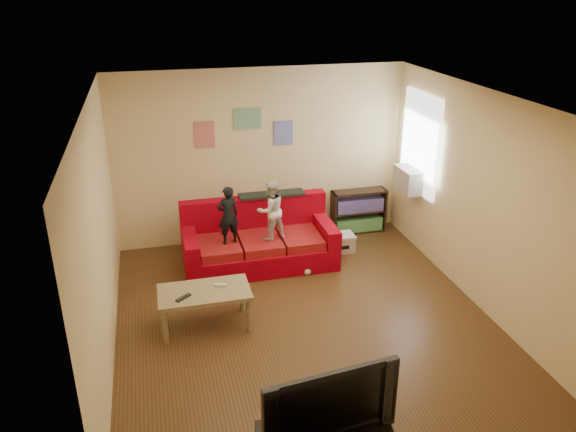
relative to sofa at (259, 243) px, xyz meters
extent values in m
cube|color=brown|center=(0.24, -1.60, -0.33)|extent=(4.50, 5.00, 0.01)
cube|color=white|center=(0.24, -1.60, 2.38)|extent=(4.50, 5.00, 0.01)
cube|color=beige|center=(0.24, 0.90, 1.03)|extent=(4.50, 0.01, 2.70)
cube|color=beige|center=(0.24, -4.11, 1.03)|extent=(4.50, 0.01, 2.70)
cube|color=beige|center=(-2.01, -1.60, 1.03)|extent=(0.01, 5.00, 2.70)
cube|color=beige|center=(2.50, -1.60, 1.03)|extent=(0.01, 5.00, 2.70)
cube|color=#A40114|center=(0.00, -0.07, -0.16)|extent=(2.17, 0.98, 0.33)
cube|color=#A40114|center=(0.00, 0.32, 0.30)|extent=(2.17, 0.20, 0.60)
cube|color=#A40114|center=(-0.99, -0.07, 0.14)|extent=(0.20, 0.98, 0.27)
cube|color=#A40114|center=(0.99, -0.07, 0.14)|extent=(0.20, 0.98, 0.27)
cube|color=maroon|center=(-0.60, -0.15, 0.07)|extent=(0.56, 0.74, 0.13)
cube|color=maroon|center=(0.00, -0.15, 0.07)|extent=(0.56, 0.74, 0.13)
cube|color=maroon|center=(0.59, -0.15, 0.07)|extent=(0.56, 0.74, 0.13)
cube|color=black|center=(0.27, 0.32, 0.61)|extent=(0.98, 0.24, 0.04)
imported|color=black|center=(-0.45, -0.17, 0.55)|extent=(0.34, 0.25, 0.84)
imported|color=silver|center=(0.15, -0.17, 0.57)|extent=(0.51, 0.45, 0.87)
cube|color=#9E895F|center=(-0.95, -1.46, 0.14)|extent=(1.08, 0.59, 0.05)
cylinder|color=#9E895F|center=(-1.43, -1.70, -0.10)|extent=(0.06, 0.06, 0.43)
cylinder|color=#9E895F|center=(-0.46, -1.70, -0.10)|extent=(0.06, 0.06, 0.43)
cylinder|color=#9E895F|center=(-1.43, -1.21, -0.10)|extent=(0.06, 0.06, 0.43)
cylinder|color=#9E895F|center=(-0.46, -1.21, -0.10)|extent=(0.06, 0.06, 0.43)
cube|color=black|center=(-1.20, -1.58, 0.18)|extent=(0.19, 0.16, 0.02)
cube|color=silver|center=(-0.75, -1.41, 0.18)|extent=(0.16, 0.10, 0.03)
cube|color=black|center=(1.37, 0.70, 0.04)|extent=(0.03, 0.27, 0.72)
cube|color=black|center=(2.24, 0.70, 0.04)|extent=(0.03, 0.27, 0.72)
cube|color=black|center=(1.81, 0.70, -0.31)|extent=(0.90, 0.27, 0.03)
cube|color=black|center=(1.81, 0.70, 0.38)|extent=(0.90, 0.27, 0.03)
cube|color=black|center=(1.81, 0.70, 0.04)|extent=(0.84, 0.27, 0.02)
cube|color=#3F8C47|center=(1.81, 0.70, -0.19)|extent=(0.79, 0.23, 0.21)
cube|color=#463F8C|center=(1.81, 0.70, 0.16)|extent=(0.79, 0.23, 0.21)
cube|color=white|center=(2.46, 0.05, 1.32)|extent=(0.04, 1.08, 1.48)
cube|color=#B7B2A3|center=(2.34, 0.05, 0.76)|extent=(0.28, 0.55, 0.35)
cube|color=#D87266|center=(-0.61, 0.88, 1.43)|extent=(0.30, 0.01, 0.40)
cube|color=#72B27F|center=(0.04, 0.88, 1.63)|extent=(0.42, 0.01, 0.32)
cube|color=#727FCC|center=(0.59, 0.88, 1.38)|extent=(0.30, 0.01, 0.38)
cube|color=silver|center=(1.29, 0.06, -0.21)|extent=(0.38, 0.28, 0.23)
cube|color=silver|center=(1.29, 0.06, -0.07)|extent=(0.40, 0.30, 0.05)
cube|color=black|center=(1.29, -0.08, -0.20)|extent=(0.17, 0.00, 0.06)
imported|color=black|center=(-0.21, -3.85, 0.44)|extent=(1.16, 0.29, 0.67)
sphere|color=beige|center=(0.59, -0.55, -0.27)|extent=(0.12, 0.12, 0.10)
camera|label=1|loc=(-1.39, -7.27, 3.56)|focal=35.00mm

